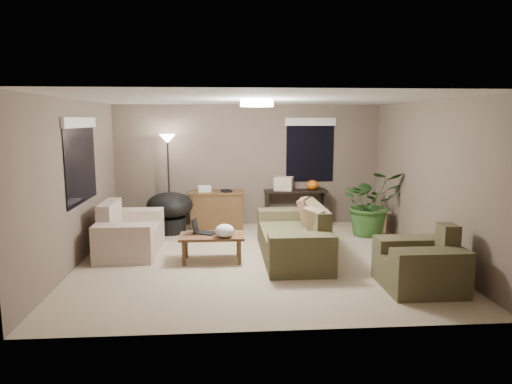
{
  "coord_description": "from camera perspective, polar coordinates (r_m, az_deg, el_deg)",
  "views": [
    {
      "loc": [
        -0.52,
        -6.98,
        2.2
      ],
      "look_at": [
        0.0,
        0.2,
        1.05
      ],
      "focal_mm": 32.0,
      "sensor_mm": 36.0,
      "label": 1
    }
  ],
  "objects": [
    {
      "name": "room_shell",
      "position": [
        7.06,
        0.12,
        1.35
      ],
      "size": [
        5.5,
        5.5,
        5.5
      ],
      "color": "tan",
      "rests_on": "ground"
    },
    {
      "name": "main_sofa",
      "position": [
        7.41,
        4.86,
        -5.85
      ],
      "size": [
        0.95,
        2.2,
        0.85
      ],
      "color": "#4B472D",
      "rests_on": "ground"
    },
    {
      "name": "throw_pillows",
      "position": [
        7.37,
        6.86,
        -3.12
      ],
      "size": [
        0.38,
        1.4,
        0.47
      ],
      "color": "#8C7251",
      "rests_on": "main_sofa"
    },
    {
      "name": "loveseat",
      "position": [
        7.96,
        -15.6,
        -5.09
      ],
      "size": [
        0.9,
        1.6,
        0.85
      ],
      "color": "beige",
      "rests_on": "ground"
    },
    {
      "name": "armchair",
      "position": [
        6.43,
        19.87,
        -8.67
      ],
      "size": [
        0.95,
        1.0,
        0.85
      ],
      "color": "#4A452C",
      "rests_on": "ground"
    },
    {
      "name": "coffee_table",
      "position": [
        7.17,
        -5.55,
        -5.84
      ],
      "size": [
        1.0,
        0.55,
        0.42
      ],
      "color": "brown",
      "rests_on": "ground"
    },
    {
      "name": "laptop",
      "position": [
        7.24,
        -6.88,
        -4.72
      ],
      "size": [
        0.41,
        0.34,
        0.24
      ],
      "color": "black",
      "rests_on": "coffee_table"
    },
    {
      "name": "plastic_bag",
      "position": [
        6.98,
        -3.95,
        -4.84
      ],
      "size": [
        0.29,
        0.26,
        0.2
      ],
      "primitive_type": "ellipsoid",
      "rotation": [
        0.0,
        0.0,
        -0.0
      ],
      "color": "white",
      "rests_on": "coffee_table"
    },
    {
      "name": "desk",
      "position": [
        9.34,
        -4.91,
        -2.2
      ],
      "size": [
        1.1,
        0.5,
        0.75
      ],
      "color": "brown",
      "rests_on": "ground"
    },
    {
      "name": "desk_papers",
      "position": [
        9.26,
        -5.91,
        0.35
      ],
      "size": [
        0.71,
        0.3,
        0.12
      ],
      "color": "silver",
      "rests_on": "desk"
    },
    {
      "name": "console_table",
      "position": [
        9.54,
        4.95,
        -1.6
      ],
      "size": [
        1.3,
        0.4,
        0.75
      ],
      "color": "black",
      "rests_on": "ground"
    },
    {
      "name": "pumpkin",
      "position": [
        9.53,
        7.06,
        0.88
      ],
      "size": [
        0.29,
        0.29,
        0.2
      ],
      "primitive_type": "ellipsoid",
      "rotation": [
        0.0,
        0.0,
        0.17
      ],
      "color": "orange",
      "rests_on": "console_table"
    },
    {
      "name": "cardboard_box",
      "position": [
        9.43,
        3.49,
        1.07
      ],
      "size": [
        0.44,
        0.38,
        0.28
      ],
      "primitive_type": "cube",
      "rotation": [
        0.0,
        0.0,
        -0.32
      ],
      "color": "beige",
      "rests_on": "console_table"
    },
    {
      "name": "papasan_chair",
      "position": [
        9.05,
        -10.72,
        -2.13
      ],
      "size": [
        0.98,
        0.98,
        0.8
      ],
      "color": "black",
      "rests_on": "ground"
    },
    {
      "name": "floor_lamp",
      "position": [
        9.18,
        -10.97,
        5.15
      ],
      "size": [
        0.32,
        0.32,
        1.91
      ],
      "color": "black",
      "rests_on": "ground"
    },
    {
      "name": "ceiling_fixture",
      "position": [
        7.0,
        0.12,
        11.05
      ],
      "size": [
        0.5,
        0.5,
        0.1
      ],
      "primitive_type": "cylinder",
      "color": "white",
      "rests_on": "room_shell"
    },
    {
      "name": "houseplant",
      "position": [
        8.97,
        14.13,
        -2.2
      ],
      "size": [
        1.13,
        1.26,
        0.98
      ],
      "primitive_type": "imported",
      "color": "#2D5923",
      "rests_on": "ground"
    },
    {
      "name": "cat_scratching_post",
      "position": [
        8.96,
        15.59,
        -4.06
      ],
      "size": [
        0.32,
        0.32,
        0.5
      ],
      "color": "tan",
      "rests_on": "ground"
    },
    {
      "name": "window_left",
      "position": [
        7.61,
        -21.08,
        5.35
      ],
      "size": [
        0.05,
        1.56,
        1.33
      ],
      "color": "black",
      "rests_on": "room_shell"
    },
    {
      "name": "window_back",
      "position": [
        9.63,
        6.8,
        6.56
      ],
      "size": [
        1.06,
        0.05,
        1.33
      ],
      "color": "black",
      "rests_on": "room_shell"
    }
  ]
}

